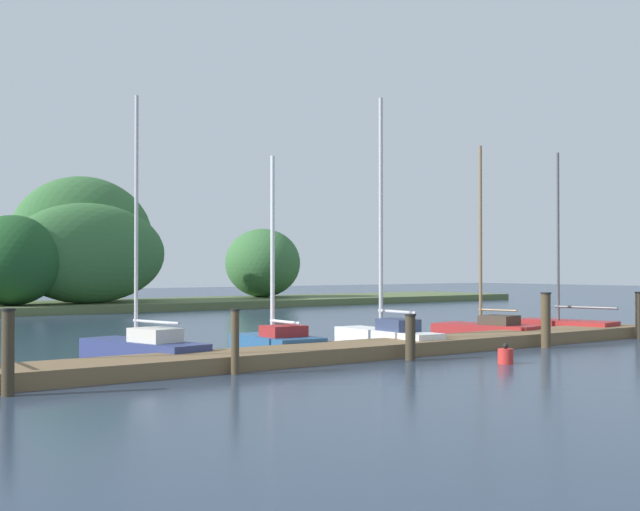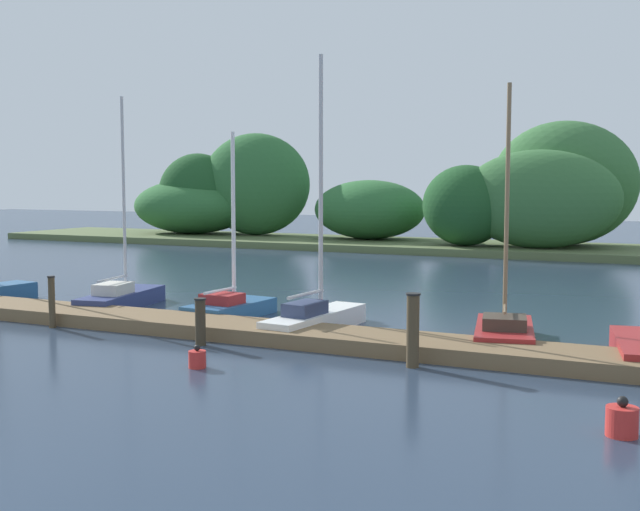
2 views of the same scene
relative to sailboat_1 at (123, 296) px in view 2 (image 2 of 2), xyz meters
name	(u,v)px [view 2 (image 2 of 2)]	position (x,y,z in m)	size (l,w,h in m)	color
dock_pier	(239,329)	(5.61, -2.41, -0.19)	(22.09, 1.80, 0.35)	brown
far_shore	(404,203)	(0.27, 25.31, 2.30)	(64.95, 8.06, 7.24)	#56663D
sailboat_1	(123,296)	(0.00, 0.00, 0.00)	(1.77, 4.16, 6.46)	navy
sailboat_2	(231,305)	(3.92, -0.02, -0.02)	(1.57, 3.17, 5.29)	#285684
sailboat_3	(317,315)	(7.08, -0.91, 0.07)	(1.28, 4.30, 7.11)	white
sailboat_4	(504,329)	(11.84, -0.42, -0.02)	(2.00, 3.73, 6.20)	maroon
mooring_piling_1	(52,302)	(0.49, -3.50, 0.34)	(0.20, 0.20, 1.39)	#4C3D28
mooring_piling_2	(200,322)	(5.37, -3.76, 0.21)	(0.29, 0.29, 1.13)	#3D3323
mooring_piling_3	(413,330)	(10.64, -3.73, 0.43)	(0.31, 0.31, 1.57)	#4C3D28
channel_buoy_0	(622,421)	(14.99, -6.68, -0.12)	(0.49, 0.49, 0.62)	red
channel_buoy_1	(197,359)	(6.59, -5.70, -0.17)	(0.37, 0.37, 0.49)	red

